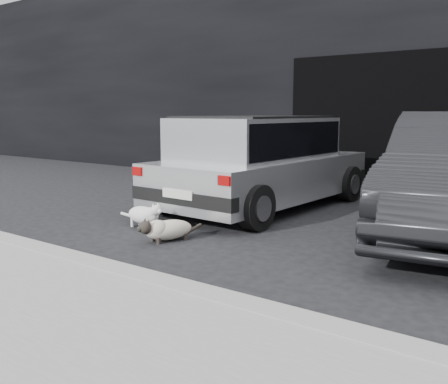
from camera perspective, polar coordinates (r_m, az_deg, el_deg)
The scene contains 8 objects.
ground at distance 7.05m, azimuth -0.61°, elevation -3.13°, with size 80.00×80.00×0.00m, color black.
building_facade at distance 11.97m, azimuth 21.58°, elevation 13.32°, with size 34.00×4.00×5.00m, color black.
garage_opening at distance 10.00m, azimuth 18.18°, elevation 7.55°, with size 4.00×0.10×2.60m, color black.
curb at distance 4.51m, azimuth -10.47°, elevation -9.58°, with size 18.00×0.25×0.12m, color gray.
sidewalk at distance 3.85m, azimuth -23.95°, elevation -13.65°, with size 18.00×2.20×0.11m, color gray.
silver_hatchback at distance 7.80m, azimuth 4.08°, elevation 3.87°, with size 2.06×3.97×1.44m.
cat_siamese at distance 5.88m, azimuth -6.79°, elevation -4.28°, with size 0.47×0.85×0.30m.
cat_white at distance 6.56m, azimuth -9.02°, elevation -2.58°, with size 0.79×0.32×0.37m.
Camera 1 is at (4.14, -5.51, 1.49)m, focal length 40.00 mm.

